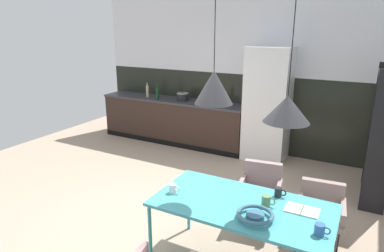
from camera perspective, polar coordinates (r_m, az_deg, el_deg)
name	(u,v)px	position (r m, az deg, el deg)	size (l,w,h in m)	color
ground_plane	(155,222)	(4.41, -6.25, -15.91)	(8.28, 8.28, 0.00)	tan
back_wall_splashback_dark	(243,112)	(6.72, 8.72, 2.46)	(6.29, 0.12, 1.48)	black
back_wall_panel_upper	(247,34)	(6.52, 9.31, 15.20)	(6.29, 0.12, 1.48)	silver
kitchen_counter	(173,120)	(7.07, -3.19, 0.94)	(3.20, 0.63, 0.92)	#31221B
refrigerator_column	(267,105)	(6.16, 12.74, 3.58)	(0.76, 0.60, 2.04)	silver
dining_table	(242,208)	(3.30, 8.56, -13.66)	(1.68, 0.87, 0.75)	teal
armchair_facing_counter	(261,186)	(4.22, 11.63, -10.03)	(0.54, 0.53, 0.77)	gray
armchair_near_window	(321,207)	(4.02, 21.11, -12.70)	(0.53, 0.51, 0.72)	gray
fruit_bowl	(255,215)	(3.05, 10.72, -14.69)	(0.33, 0.33, 0.06)	#33607F
open_book	(302,210)	(3.29, 18.27, -13.46)	(0.30, 0.19, 0.02)	white
mug_short_terracotta	(266,201)	(3.26, 12.58, -12.34)	(0.13, 0.08, 0.10)	#5B8456
mug_wide_latte	(320,230)	(2.98, 21.00, -16.18)	(0.13, 0.08, 0.10)	#335B93
mug_dark_espresso	(279,192)	(3.45, 14.55, -10.87)	(0.12, 0.07, 0.09)	black
mug_glass_clear	(173,188)	(3.42, -3.24, -10.58)	(0.12, 0.07, 0.09)	white
cooking_pot	(183,97)	(6.81, -1.61, 5.01)	(0.24, 0.24, 0.18)	black
bottle_spice_small	(223,98)	(6.49, 5.23, 4.75)	(0.07, 0.07, 0.30)	maroon
bottle_oil_tall	(157,93)	(6.92, -5.91, 5.59)	(0.06, 0.06, 0.34)	#0F3319
bottle_vinegar_dark	(147,91)	(7.23, -7.61, 5.94)	(0.06, 0.06, 0.30)	tan
open_shelf_unit	(382,130)	(5.25, 29.65, -0.66)	(0.30, 0.96, 1.97)	black
pendant_lamp_over_table_near	(214,87)	(3.06, 3.74, 6.65)	(0.35, 0.35, 1.24)	black
pendant_lamp_over_table_far	(287,109)	(2.87, 15.90, 2.83)	(0.39, 0.39, 1.32)	black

